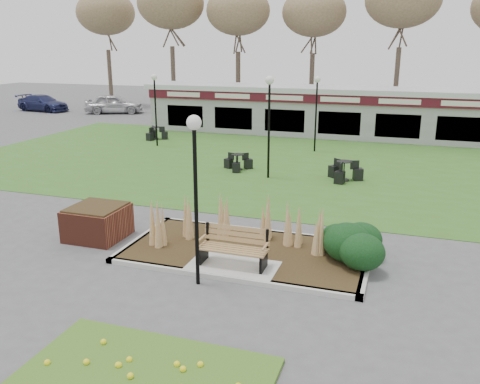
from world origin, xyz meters
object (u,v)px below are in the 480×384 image
(lamp_post_far_left, at_px, (155,94))
(car_black, at_px, (204,114))
(park_bench, at_px, (234,246))
(lamp_post_near_right, at_px, (195,164))
(food_pavilion, at_px, (343,112))
(bistro_set_c, at_px, (238,164))
(car_blue, at_px, (43,103))
(bistro_set_b, at_px, (344,174))
(bistro_set_a, at_px, (156,135))
(lamp_post_mid_right, at_px, (317,97))
(car_silver, at_px, (114,104))
(brick_planter, at_px, (97,222))
(lamp_post_mid_left, at_px, (269,105))

(lamp_post_far_left, distance_m, car_black, 7.55)
(lamp_post_far_left, bearing_deg, park_bench, -55.93)
(lamp_post_near_right, bearing_deg, food_pavilion, 88.54)
(food_pavilion, height_order, bistro_set_c, food_pavilion)
(lamp_post_far_left, distance_m, car_blue, 19.06)
(park_bench, relative_size, bistro_set_c, 1.33)
(bistro_set_c, height_order, car_blue, car_blue)
(food_pavilion, distance_m, bistro_set_b, 10.52)
(bistro_set_a, distance_m, car_blue, 17.20)
(lamp_post_near_right, relative_size, car_black, 0.83)
(lamp_post_mid_right, bearing_deg, car_silver, 151.20)
(car_blue, bearing_deg, bistro_set_b, -111.62)
(lamp_post_far_left, xyz_separation_m, car_black, (-0.24, 7.27, -2.02))
(car_silver, bearing_deg, car_black, -134.00)
(food_pavilion, distance_m, lamp_post_mid_right, 5.22)
(food_pavilion, relative_size, bistro_set_b, 16.66)
(bistro_set_a, bearing_deg, lamp_post_mid_right, -3.21)
(park_bench, bearing_deg, bistro_set_a, 123.58)
(park_bench, relative_size, car_blue, 0.37)
(car_silver, relative_size, car_blue, 0.99)
(lamp_post_far_left, relative_size, bistro_set_a, 2.91)
(brick_planter, xyz_separation_m, lamp_post_mid_left, (2.84, 8.05, 2.55))
(lamp_post_near_right, distance_m, bistro_set_b, 10.91)
(lamp_post_far_left, bearing_deg, lamp_post_mid_right, 8.14)
(brick_planter, height_order, lamp_post_near_right, lamp_post_near_right)
(park_bench, distance_m, bistro_set_a, 18.30)
(car_black, distance_m, car_blue, 15.91)
(park_bench, relative_size, lamp_post_mid_right, 0.45)
(bistro_set_b, height_order, car_silver, car_silver)
(food_pavilion, relative_size, car_blue, 5.42)
(park_bench, distance_m, lamp_post_near_right, 2.55)
(lamp_post_mid_right, height_order, car_blue, lamp_post_mid_right)
(lamp_post_mid_right, distance_m, bistro_set_c, 6.12)
(bistro_set_a, xyz_separation_m, car_black, (0.74, 5.54, 0.52))
(lamp_post_mid_left, height_order, bistro_set_b, lamp_post_mid_left)
(lamp_post_far_left, height_order, car_black, lamp_post_far_left)
(brick_planter, distance_m, lamp_post_far_left, 13.81)
(park_bench, distance_m, bistro_set_b, 9.49)
(lamp_post_near_right, height_order, lamp_post_far_left, lamp_post_near_right)
(car_black, relative_size, car_blue, 1.05)
(car_black, bearing_deg, car_silver, 62.19)
(car_black, height_order, car_blue, car_black)
(park_bench, bearing_deg, lamp_post_mid_right, 92.80)
(park_bench, distance_m, lamp_post_far_left, 16.46)
(food_pavilion, xyz_separation_m, lamp_post_mid_left, (-1.56, -10.92, 1.55))
(car_blue, bearing_deg, lamp_post_mid_right, -103.57)
(food_pavilion, height_order, car_blue, food_pavilion)
(brick_planter, relative_size, bistro_set_b, 1.02)
(lamp_post_near_right, bearing_deg, lamp_post_far_left, 120.59)
(car_silver, relative_size, car_black, 0.95)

